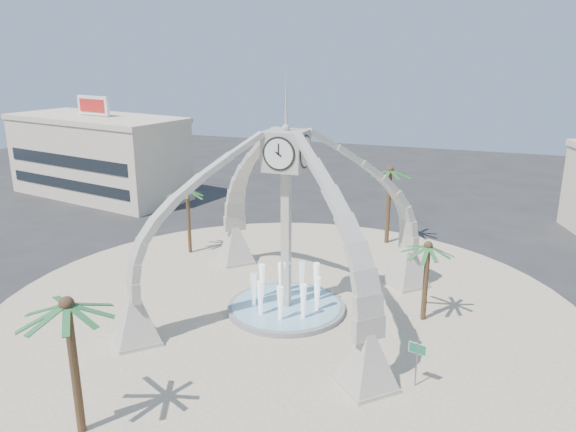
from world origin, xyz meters
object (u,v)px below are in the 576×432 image
(clock_tower, at_px, (286,220))
(fountain, at_px, (286,307))
(palm_south, at_px, (67,306))
(street_sign, at_px, (417,354))
(palm_east, at_px, (428,247))
(palm_north, at_px, (390,171))
(palm_west, at_px, (187,191))

(clock_tower, xyz_separation_m, fountain, (0.00, 0.00, -6.20))
(clock_tower, relative_size, palm_south, 2.44)
(clock_tower, relative_size, street_sign, 6.71)
(fountain, relative_size, palm_south, 1.09)
(clock_tower, distance_m, fountain, 6.20)
(palm_east, xyz_separation_m, palm_north, (-5.03, 14.40, 1.64))
(street_sign, bearing_deg, palm_west, 162.51)
(clock_tower, height_order, palm_west, clock_tower)
(palm_west, bearing_deg, palm_east, -16.04)
(clock_tower, distance_m, palm_east, 9.23)
(fountain, xyz_separation_m, palm_east, (8.93, 1.84, 4.81))
(palm_east, relative_size, street_sign, 2.19)
(palm_east, height_order, palm_west, palm_west)
(clock_tower, height_order, palm_east, clock_tower)
(fountain, bearing_deg, palm_north, 76.49)
(palm_south, distance_m, street_sign, 17.34)
(palm_north, xyz_separation_m, palm_south, (-8.55, -31.32, -0.32))
(palm_north, distance_m, street_sign, 23.51)
(palm_west, bearing_deg, palm_south, -72.68)
(palm_west, bearing_deg, palm_north, 28.30)
(palm_south, bearing_deg, clock_tower, 72.86)
(palm_east, xyz_separation_m, palm_south, (-13.58, -16.92, 1.32))
(palm_south, height_order, street_sign, palm_south)
(fountain, height_order, palm_south, palm_south)
(fountain, distance_m, palm_north, 17.90)
(clock_tower, bearing_deg, palm_west, 146.53)
(palm_east, bearing_deg, street_sign, -86.11)
(clock_tower, height_order, fountain, clock_tower)
(clock_tower, distance_m, palm_south, 15.78)
(palm_north, bearing_deg, palm_east, -70.73)
(fountain, relative_size, street_sign, 2.99)
(palm_south, bearing_deg, street_sign, 32.50)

